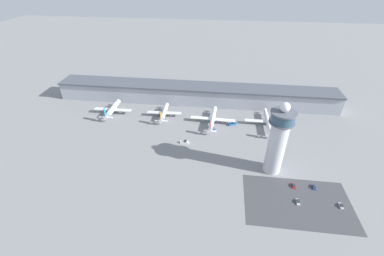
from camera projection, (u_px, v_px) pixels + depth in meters
name	position (u px, v px, depth m)	size (l,w,h in m)	color
ground_plane	(185.00, 142.00, 206.48)	(1000.00, 1000.00, 0.00)	gray
terminal_building	(195.00, 94.00, 259.32)	(277.33, 25.00, 18.47)	#A3A8B2
control_tower	(278.00, 140.00, 165.23)	(15.92, 15.92, 52.85)	silver
parking_lot_surface	(297.00, 202.00, 155.61)	(64.00, 40.00, 0.01)	#424247
airplane_gate_alpha	(112.00, 109.00, 241.80)	(35.66, 32.84, 14.65)	white
airplane_gate_bravo	(164.00, 113.00, 237.91)	(32.03, 32.31, 12.96)	silver
airplane_gate_charlie	(213.00, 119.00, 228.28)	(40.10, 41.60, 12.31)	white
airplane_gate_delta	(268.00, 122.00, 225.41)	(39.91, 43.49, 11.22)	white
service_truck_catering	(185.00, 142.00, 204.88)	(6.79, 2.36, 2.89)	black
service_truck_fuel	(275.00, 128.00, 222.23)	(4.59, 7.79, 2.80)	black
service_truck_baggage	(212.00, 128.00, 222.15)	(6.74, 7.75, 2.52)	black
service_truck_water	(233.00, 124.00, 227.86)	(7.92, 5.84, 2.91)	black
car_silver_sedan	(294.00, 186.00, 166.15)	(1.92, 4.70, 1.46)	black
car_black_suv	(298.00, 202.00, 155.11)	(1.93, 4.82, 1.46)	black
car_yellow_taxi	(341.00, 206.00, 152.52)	(1.95, 4.44, 1.56)	black
car_blue_compact	(314.00, 187.00, 165.18)	(1.92, 4.66, 1.47)	black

